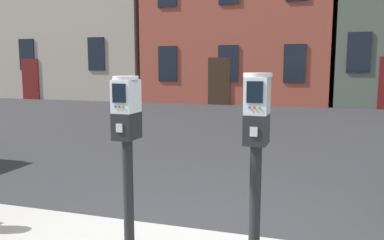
# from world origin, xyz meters

# --- Properties ---
(parking_meter_near_kerb) EXTENTS (0.22, 0.26, 1.50)m
(parking_meter_near_kerb) POSITION_xyz_m (-0.50, -0.35, 1.17)
(parking_meter_near_kerb) COLOR black
(parking_meter_near_kerb) RESTS_ON sidewalk_slab
(parking_meter_twin_adjacent) EXTENTS (0.22, 0.26, 1.53)m
(parking_meter_twin_adjacent) POSITION_xyz_m (0.59, -0.35, 1.19)
(parking_meter_twin_adjacent) COLOR black
(parking_meter_twin_adjacent) RESTS_ON sidewalk_slab
(townhouse_grey_stucco) EXTENTS (8.53, 6.24, 10.02)m
(townhouse_grey_stucco) POSITION_xyz_m (-2.58, 16.82, 5.02)
(townhouse_grey_stucco) COLOR brown
(townhouse_grey_stucco) RESTS_ON ground_plane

